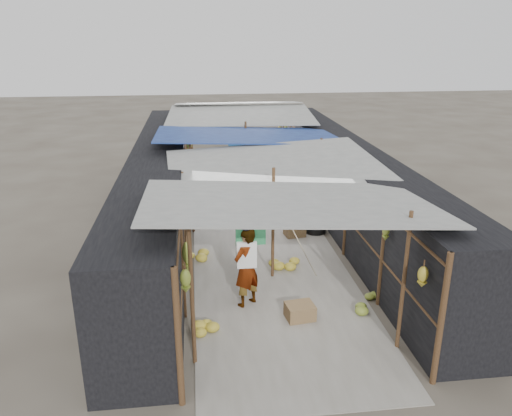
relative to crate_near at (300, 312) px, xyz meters
name	(u,v)px	position (x,y,z in m)	size (l,w,h in m)	color
ground	(298,355)	(-0.26, -1.13, -0.16)	(80.00, 80.00, 0.00)	#6B6356
aisle_slab	(255,222)	(-0.26, 5.37, -0.15)	(3.60, 16.00, 0.02)	#9E998E
stall_left	(160,189)	(-2.96, 5.37, 0.99)	(1.40, 15.00, 2.30)	black
stall_right	(345,183)	(2.44, 5.37, 0.99)	(1.40, 15.00, 2.30)	black
crate_near	(300,312)	(0.00, 0.00, 0.00)	(0.54, 0.43, 0.33)	olive
crate_mid	(295,231)	(0.72, 4.21, 0.00)	(0.53, 0.42, 0.32)	olive
crate_back	(207,175)	(-1.52, 10.32, -0.03)	(0.43, 0.35, 0.27)	olive
black_basin	(315,229)	(1.35, 4.40, -0.07)	(0.61, 0.61, 0.18)	black
vendor_elderly	(246,267)	(-0.98, 0.67, 0.69)	(0.62, 0.41, 1.71)	silver
shopper_blue	(255,187)	(-0.08, 6.77, 0.53)	(0.67, 0.52, 1.38)	#2149A5
vendor_seated	(268,173)	(0.72, 9.25, 0.29)	(0.58, 0.33, 0.90)	#48423E
market_canopy	(254,141)	(-0.23, 5.69, 2.25)	(5.62, 15.20, 2.77)	brown
hanging_bananas	(249,169)	(-0.41, 5.46, 1.47)	(3.95, 14.28, 0.84)	olive
floor_bananas	(261,219)	(-0.10, 5.24, 0.00)	(4.06, 10.83, 0.34)	olive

